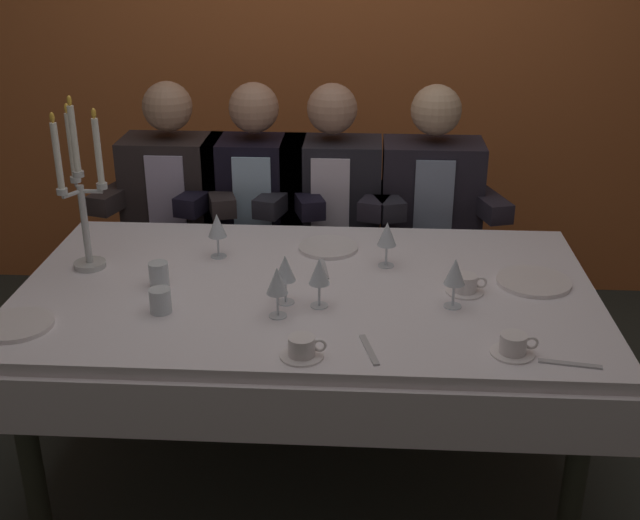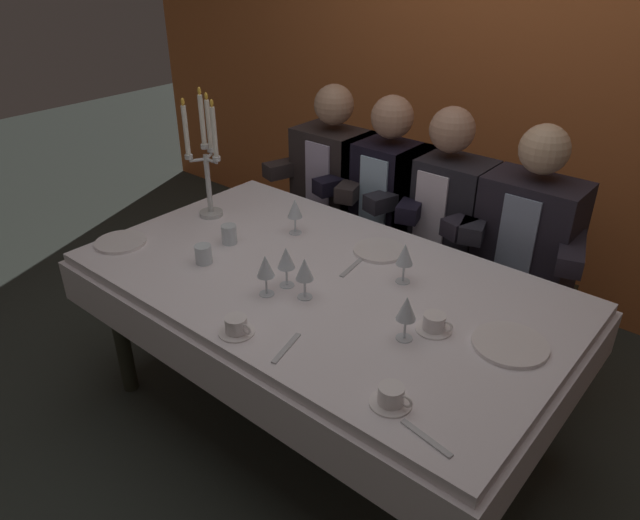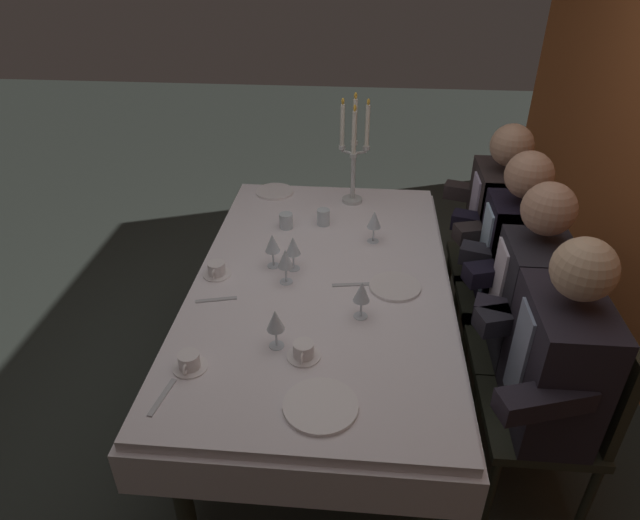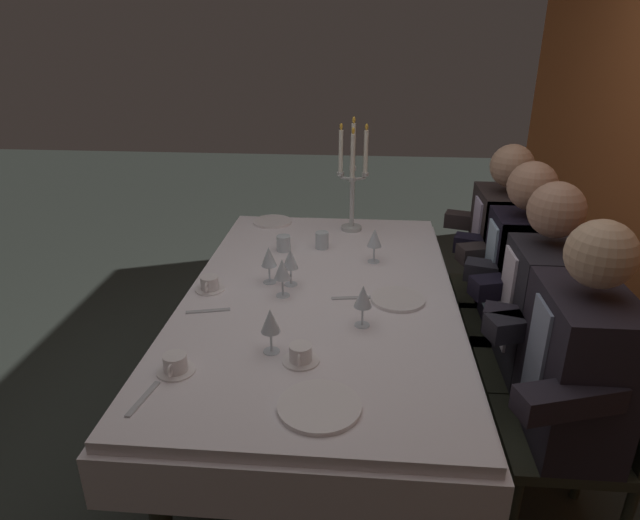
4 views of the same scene
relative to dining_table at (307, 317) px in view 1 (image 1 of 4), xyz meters
name	(u,v)px [view 1 (image 1 of 4)]	position (x,y,z in m)	size (l,w,h in m)	color
ground_plane	(308,466)	(0.00, 0.00, -0.62)	(12.00, 12.00, 0.00)	#303630
back_wall	(331,30)	(0.00, 1.66, 0.73)	(6.00, 0.12, 2.70)	#D36B35
dining_table	(307,317)	(0.00, 0.00, 0.00)	(1.94, 1.14, 0.74)	white
candelabra	(81,194)	(-0.77, 0.11, 0.39)	(0.15, 0.17, 0.60)	silver
dinner_plate_0	(17,325)	(-0.85, -0.34, 0.13)	(0.22, 0.22, 0.01)	white
dinner_plate_1	(533,282)	(0.75, 0.06, 0.13)	(0.25, 0.25, 0.01)	white
dinner_plate_2	(328,247)	(0.05, 0.32, 0.13)	(0.22, 0.22, 0.01)	white
wine_glass_0	(455,273)	(0.47, -0.13, 0.23)	(0.07, 0.07, 0.16)	silver
wine_glass_1	(319,273)	(0.05, -0.15, 0.23)	(0.07, 0.07, 0.16)	silver
wine_glass_2	(387,235)	(0.26, 0.18, 0.23)	(0.07, 0.07, 0.16)	silver
wine_glass_3	(217,226)	(-0.34, 0.22, 0.24)	(0.07, 0.07, 0.16)	silver
wine_glass_4	(277,282)	(-0.07, -0.22, 0.23)	(0.07, 0.07, 0.16)	silver
wine_glass_5	(285,270)	(-0.06, -0.13, 0.23)	(0.07, 0.07, 0.16)	silver
water_tumbler_0	(159,274)	(-0.49, -0.03, 0.16)	(0.07, 0.07, 0.08)	silver
water_tumbler_1	(160,301)	(-0.44, -0.22, 0.16)	(0.07, 0.07, 0.08)	silver
coffee_cup_0	(466,285)	(0.52, -0.02, 0.15)	(0.13, 0.12, 0.06)	white
coffee_cup_1	(514,345)	(0.61, -0.41, 0.15)	(0.13, 0.12, 0.06)	white
coffee_cup_2	(302,348)	(0.02, -0.46, 0.15)	(0.13, 0.12, 0.06)	white
fork_0	(369,350)	(0.21, -0.42, 0.12)	(0.17, 0.02, 0.01)	#B7B7BC
knife_1	(324,267)	(0.05, 0.15, 0.12)	(0.19, 0.02, 0.01)	#B7B7BC
spoon_2	(570,364)	(0.76, -0.46, 0.12)	(0.17, 0.02, 0.01)	#B7B7BC
seated_diner_0	(175,197)	(-0.65, 0.89, 0.11)	(0.63, 0.48, 1.24)	#2B2D21
seated_diner_1	(257,198)	(-0.29, 0.89, 0.11)	(0.63, 0.48, 1.24)	#2B2D21
seated_diner_2	(332,200)	(0.04, 0.89, 0.11)	(0.63, 0.48, 1.24)	#2B2D21
seated_diner_3	(431,202)	(0.47, 0.89, 0.11)	(0.63, 0.48, 1.24)	#2B2D21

